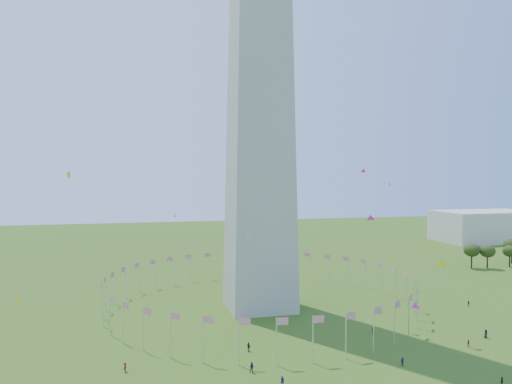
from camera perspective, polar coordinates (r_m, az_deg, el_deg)
The scene contains 4 objects.
flag_ring at distance 134.63m, azimuth 0.41°, elevation -11.27°, with size 80.24×80.24×9.00m.
gov_building_east_a at distance 292.65m, azimuth 24.71°, elevation -3.56°, with size 50.00×30.00×16.00m, color beige.
crowd at distance 95.81m, azimuth 11.18°, elevation -19.17°, with size 90.02×73.53×1.94m.
kites_aloft at distance 110.80m, azimuth 13.07°, elevation -4.69°, with size 115.24×73.99×40.58m.
Camera 1 is at (-32.82, -76.86, 35.40)m, focal length 35.00 mm.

